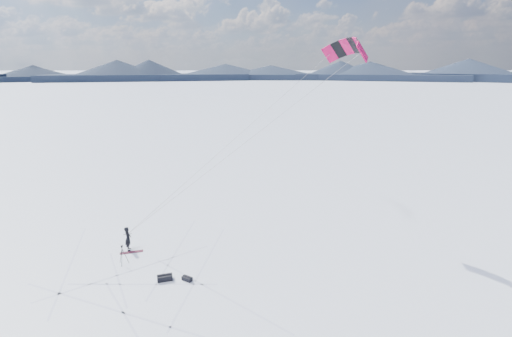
{
  "coord_description": "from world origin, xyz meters",
  "views": [
    {
      "loc": [
        7.21,
        -20.66,
        12.7
      ],
      "look_at": [
        7.79,
        5.33,
        5.43
      ],
      "focal_mm": 26.0,
      "sensor_mm": 36.0,
      "label": 1
    }
  ],
  "objects_px": {
    "snowkiter": "(129,250)",
    "snowboard": "(132,252)",
    "tripod": "(122,252)",
    "gear_bag_a": "(165,278)",
    "gear_bag_b": "(187,279)"
  },
  "relations": [
    {
      "from": "gear_bag_a",
      "to": "tripod",
      "type": "bearing_deg",
      "value": 132.23
    },
    {
      "from": "tripod",
      "to": "gear_bag_a",
      "type": "bearing_deg",
      "value": -59.6
    },
    {
      "from": "gear_bag_a",
      "to": "gear_bag_b",
      "type": "relative_size",
      "value": 1.39
    },
    {
      "from": "tripod",
      "to": "gear_bag_a",
      "type": "xyz_separation_m",
      "value": [
        3.16,
        -2.0,
        -0.69
      ]
    },
    {
      "from": "snowkiter",
      "to": "gear_bag_b",
      "type": "xyz_separation_m",
      "value": [
        4.76,
        -4.01,
        0.13
      ]
    },
    {
      "from": "snowboard",
      "to": "tripod",
      "type": "relative_size",
      "value": 1.15
    },
    {
      "from": "snowkiter",
      "to": "gear_bag_b",
      "type": "relative_size",
      "value": 2.45
    },
    {
      "from": "snowboard",
      "to": "tripod",
      "type": "distance_m",
      "value": 1.8
    },
    {
      "from": "gear_bag_a",
      "to": "gear_bag_b",
      "type": "xyz_separation_m",
      "value": [
        1.36,
        -0.04,
        -0.05
      ]
    },
    {
      "from": "snowboard",
      "to": "gear_bag_b",
      "type": "distance_m",
      "value": 5.75
    },
    {
      "from": "snowkiter",
      "to": "gear_bag_b",
      "type": "distance_m",
      "value": 6.22
    },
    {
      "from": "snowboard",
      "to": "gear_bag_a",
      "type": "height_order",
      "value": "gear_bag_a"
    },
    {
      "from": "snowkiter",
      "to": "gear_bag_a",
      "type": "height_order",
      "value": "snowkiter"
    },
    {
      "from": "snowkiter",
      "to": "snowboard",
      "type": "xyz_separation_m",
      "value": [
        0.29,
        -0.39,
        0.02
      ]
    },
    {
      "from": "snowboard",
      "to": "gear_bag_b",
      "type": "relative_size",
      "value": 2.19
    }
  ]
}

